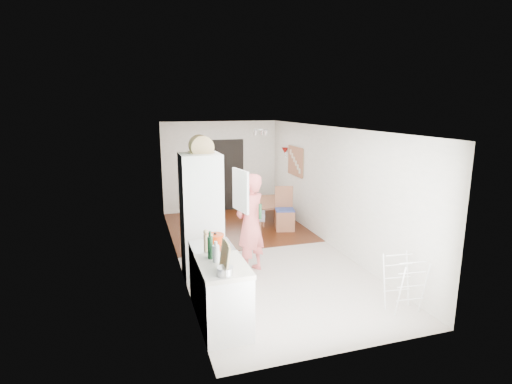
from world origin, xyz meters
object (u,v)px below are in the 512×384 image
person (250,215)px  dining_chair (285,209)px  stool (255,227)px  drying_rack (404,284)px  dining_table (270,212)px

person → dining_chair: (1.47, 2.10, -0.54)m
stool → drying_rack: bearing=-75.1°
dining_table → stool: (-0.78, -1.15, -0.01)m
stool → dining_table: bearing=55.9°
dining_table → stool: 1.39m
dining_chair → stool: 0.89m
dining_table → dining_chair: dining_chair is taller
dining_chair → drying_rack: dining_chair is taller
person → stool: bearing=-142.7°
person → drying_rack: bearing=97.1°
stool → drying_rack: size_ratio=0.48×
person → stool: (0.67, 1.90, -0.85)m
person → dining_chair: 2.62m
person → drying_rack: person is taller
stool → drying_rack: drying_rack is taller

